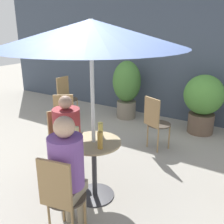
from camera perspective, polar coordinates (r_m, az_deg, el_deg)
ground_plane at (r=3.53m, az=-6.03°, el=-16.76°), size 20.00×20.00×0.00m
storefront_wall at (r=5.81m, az=14.14°, el=12.79°), size 10.00×0.06×3.00m
cafe_table_near at (r=3.19m, az=-3.91°, el=-10.49°), size 0.65×0.65×0.74m
bistro_chair_0 at (r=3.75m, az=-10.69°, el=-5.24°), size 0.43×0.42×0.92m
bistro_chair_1 at (r=2.60m, az=-11.15°, el=-16.92°), size 0.40×0.42×0.92m
bistro_chair_2 at (r=4.38m, az=9.37°, el=-1.58°), size 0.43×0.44×0.92m
bistro_chair_3 at (r=4.47m, az=-10.43°, el=-1.21°), size 0.45×0.45×0.92m
bistro_chair_4 at (r=5.98m, az=-10.06°, el=3.90°), size 0.41×0.40×0.92m
seated_person_0 at (r=3.57m, az=-9.64°, el=-3.96°), size 0.43×0.41×1.16m
seated_person_1 at (r=2.60m, az=-9.69°, el=-11.64°), size 0.34×0.37×1.26m
beer_glass_0 at (r=3.20m, az=-2.52°, el=-3.74°), size 0.06×0.06×0.17m
beer_glass_1 at (r=3.05m, az=-7.69°, el=-4.88°), size 0.07×0.07×0.18m
beer_glass_2 at (r=2.87m, az=-2.62°, el=-6.17°), size 0.06×0.06×0.20m
potted_plant_0 at (r=5.81m, az=3.21°, el=5.62°), size 0.62×0.62×1.29m
potted_plant_1 at (r=5.28m, az=19.25°, el=2.48°), size 0.75×0.75×1.15m
umbrella at (r=2.79m, az=-4.59°, el=16.67°), size 2.00×2.00×2.09m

